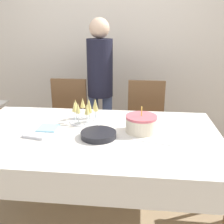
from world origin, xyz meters
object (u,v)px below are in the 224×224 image
(dining_chair_far_right, at_px, (145,122))
(person_standing, at_px, (100,79))
(birthday_cake, at_px, (141,124))
(plate_stack_main, at_px, (98,135))
(dining_chair_far_left, at_px, (68,119))
(champagne_tray, at_px, (85,110))

(dining_chair_far_right, height_order, person_standing, person_standing)
(dining_chair_far_right, distance_m, birthday_cake, 0.87)
(plate_stack_main, bearing_deg, dining_chair_far_left, 117.66)
(plate_stack_main, relative_size, person_standing, 0.16)
(person_standing, bearing_deg, dining_chair_far_right, -13.66)
(person_standing, bearing_deg, plate_stack_main, -82.25)
(dining_chair_far_left, xyz_separation_m, dining_chair_far_right, (0.86, -0.00, 0.00))
(person_standing, bearing_deg, dining_chair_far_left, -160.70)
(birthday_cake, height_order, plate_stack_main, birthday_cake)
(birthday_cake, xyz_separation_m, champagne_tray, (-0.47, 0.18, 0.04))
(plate_stack_main, height_order, person_standing, person_standing)
(dining_chair_far_left, height_order, dining_chair_far_right, same)
(dining_chair_far_right, xyz_separation_m, plate_stack_main, (-0.36, -0.96, 0.25))
(dining_chair_far_left, xyz_separation_m, birthday_cake, (0.81, -0.82, 0.29))
(birthday_cake, xyz_separation_m, plate_stack_main, (-0.31, -0.14, -0.04))
(birthday_cake, relative_size, champagne_tray, 0.85)
(dining_chair_far_left, relative_size, person_standing, 0.60)
(plate_stack_main, xyz_separation_m, person_standing, (-0.15, 1.08, 0.19))
(birthday_cake, bearing_deg, dining_chair_far_right, 86.08)
(dining_chair_far_left, relative_size, plate_stack_main, 3.73)
(dining_chair_far_right, height_order, plate_stack_main, dining_chair_far_right)
(birthday_cake, bearing_deg, champagne_tray, 158.84)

